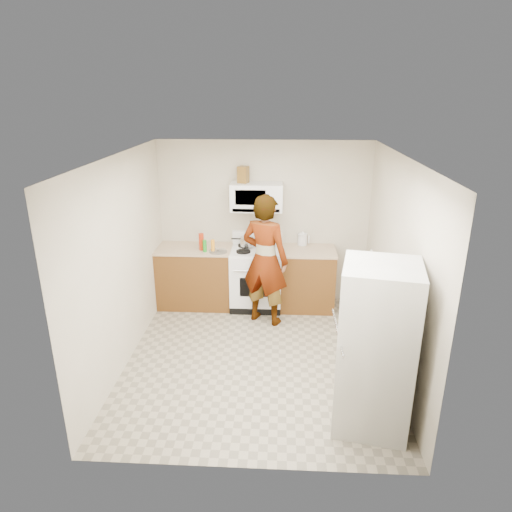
# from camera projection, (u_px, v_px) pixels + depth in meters

# --- Properties ---
(floor) EXTENTS (3.60, 3.60, 0.00)m
(floor) POSITION_uv_depth(u_px,v_px,m) (258.00, 357.00, 5.75)
(floor) COLOR gray
(floor) RESTS_ON ground
(back_wall) EXTENTS (3.20, 0.02, 2.50)m
(back_wall) POSITION_uv_depth(u_px,v_px,m) (264.00, 223.00, 7.00)
(back_wall) COLOR beige
(back_wall) RESTS_ON floor
(right_wall) EXTENTS (0.02, 3.60, 2.50)m
(right_wall) POSITION_uv_depth(u_px,v_px,m) (396.00, 268.00, 5.24)
(right_wall) COLOR beige
(right_wall) RESTS_ON floor
(cabinet_left) EXTENTS (1.12, 0.62, 0.90)m
(cabinet_left) POSITION_uv_depth(u_px,v_px,m) (196.00, 277.00, 7.05)
(cabinet_left) COLOR brown
(cabinet_left) RESTS_ON floor
(counter_left) EXTENTS (1.14, 0.64, 0.03)m
(counter_left) POSITION_uv_depth(u_px,v_px,m) (194.00, 249.00, 6.89)
(counter_left) COLOR tan
(counter_left) RESTS_ON cabinet_left
(cabinet_right) EXTENTS (0.80, 0.62, 0.90)m
(cabinet_right) POSITION_uv_depth(u_px,v_px,m) (307.00, 280.00, 6.96)
(cabinet_right) COLOR brown
(cabinet_right) RESTS_ON floor
(counter_right) EXTENTS (0.82, 0.64, 0.03)m
(counter_right) POSITION_uv_depth(u_px,v_px,m) (308.00, 251.00, 6.80)
(counter_right) COLOR tan
(counter_right) RESTS_ON cabinet_right
(gas_range) EXTENTS (0.76, 0.65, 1.13)m
(gas_range) POSITION_uv_depth(u_px,v_px,m) (256.00, 277.00, 6.98)
(gas_range) COLOR white
(gas_range) RESTS_ON floor
(microwave) EXTENTS (0.76, 0.38, 0.40)m
(microwave) POSITION_uv_depth(u_px,v_px,m) (257.00, 197.00, 6.69)
(microwave) COLOR white
(microwave) RESTS_ON back_wall
(person) EXTENTS (0.81, 0.69, 1.88)m
(person) POSITION_uv_depth(u_px,v_px,m) (265.00, 260.00, 6.36)
(person) COLOR tan
(person) RESTS_ON floor
(fridge) EXTENTS (0.82, 0.82, 1.70)m
(fridge) POSITION_uv_depth(u_px,v_px,m) (376.00, 348.00, 4.35)
(fridge) COLOR silver
(fridge) RESTS_ON floor
(kettle) EXTENTS (0.17, 0.17, 0.18)m
(kettle) POSITION_uv_depth(u_px,v_px,m) (302.00, 239.00, 6.98)
(kettle) COLOR silver
(kettle) RESTS_ON counter_right
(jug) EXTENTS (0.18, 0.18, 0.24)m
(jug) POSITION_uv_depth(u_px,v_px,m) (243.00, 175.00, 6.62)
(jug) COLOR brown
(jug) RESTS_ON microwave
(saucepan) EXTENTS (0.29, 0.29, 0.12)m
(saucepan) POSITION_uv_depth(u_px,v_px,m) (248.00, 242.00, 6.90)
(saucepan) COLOR silver
(saucepan) RESTS_ON gas_range
(tray) EXTENTS (0.25, 0.17, 0.05)m
(tray) POSITION_uv_depth(u_px,v_px,m) (266.00, 251.00, 6.69)
(tray) COLOR white
(tray) RESTS_ON gas_range
(bottle_spray) EXTENTS (0.09, 0.09, 0.25)m
(bottle_spray) POSITION_uv_depth(u_px,v_px,m) (201.00, 242.00, 6.75)
(bottle_spray) COLOR #B5290D
(bottle_spray) RESTS_ON counter_left
(bottle_hot_sauce) EXTENTS (0.07, 0.07, 0.17)m
(bottle_hot_sauce) POSITION_uv_depth(u_px,v_px,m) (213.00, 245.00, 6.71)
(bottle_hot_sauce) COLOR orange
(bottle_hot_sauce) RESTS_ON counter_left
(bottle_green_cap) EXTENTS (0.07, 0.07, 0.18)m
(bottle_green_cap) POSITION_uv_depth(u_px,v_px,m) (205.00, 246.00, 6.67)
(bottle_green_cap) COLOR #18891E
(bottle_green_cap) RESTS_ON counter_left
(pot_lid) EXTENTS (0.36, 0.36, 0.01)m
(pot_lid) POSITION_uv_depth(u_px,v_px,m) (218.00, 251.00, 6.70)
(pot_lid) COLOR silver
(pot_lid) RESTS_ON counter_left
(broom) EXTENTS (0.25, 0.16, 1.25)m
(broom) POSITION_uv_depth(u_px,v_px,m) (375.00, 293.00, 6.08)
(broom) COLOR silver
(broom) RESTS_ON floor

